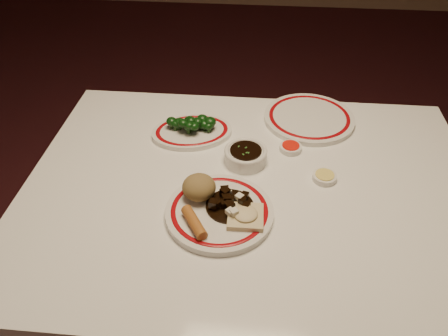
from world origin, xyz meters
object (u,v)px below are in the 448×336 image
stirfry_heap (230,202)px  broccoli_plate (192,132)px  dining_table (250,211)px  main_plate (219,212)px  soy_bowl (246,156)px  broccoli_pile (194,123)px  rice_mound (199,187)px  spring_roll (194,222)px  fried_wonton (246,216)px

stirfry_heap → broccoli_plate: bearing=114.2°
dining_table → main_plate: (-0.07, -0.11, 0.10)m
main_plate → broccoli_plate: bearing=109.5°
main_plate → stirfry_heap: stirfry_heap is taller
stirfry_heap → soy_bowl: stirfry_heap is taller
broccoli_pile → rice_mound: bearing=-79.2°
main_plate → soy_bowl: 0.22m
main_plate → rice_mound: 0.08m
spring_roll → broccoli_pile: size_ratio=0.64×
dining_table → rice_mound: size_ratio=14.33×
main_plate → soy_bowl: soy_bowl is taller
dining_table → fried_wonton: fried_wonton is taller
main_plate → rice_mound: bearing=141.8°
dining_table → main_plate: bearing=-123.2°
rice_mound → stirfry_heap: 0.08m
stirfry_heap → broccoli_plate: (-0.14, 0.31, -0.02)m
stirfry_heap → broccoli_pile: bearing=112.9°
stirfry_heap → spring_roll: bearing=-134.6°
spring_roll → broccoli_plate: (-0.06, 0.39, -0.02)m
broccoli_plate → broccoli_pile: bearing=23.1°
broccoli_plate → broccoli_pile: 0.03m
dining_table → spring_roll: bearing=-126.4°
dining_table → spring_roll: size_ratio=12.41×
spring_roll → broccoli_pile: broccoli_pile is taller
rice_mound → broccoli_plate: size_ratio=0.30×
fried_wonton → broccoli_plate: (-0.18, 0.35, -0.02)m
rice_mound → stirfry_heap: (0.08, -0.02, -0.02)m
broccoli_pile → soy_bowl: bearing=-36.8°
dining_table → broccoli_plate: 0.31m
fried_wonton → broccoli_pile: (-0.17, 0.36, 0.01)m
dining_table → stirfry_heap: 0.16m
rice_mound → spring_roll: size_ratio=0.87×
spring_roll → soy_bowl: (0.10, 0.27, -0.01)m
fried_wonton → broccoli_pile: size_ratio=0.57×
spring_roll → main_plate: bearing=16.6°
rice_mound → spring_roll: 0.10m
main_plate → stirfry_heap: bearing=38.2°
dining_table → soy_bowl: 0.15m
rice_mound → fried_wonton: size_ratio=0.98×
stirfry_heap → broccoli_pile: (-0.13, 0.32, 0.01)m
broccoli_plate → stirfry_heap: bearing=-65.8°
rice_mound → fried_wonton: 0.14m
rice_mound → soy_bowl: size_ratio=0.72×
dining_table → fried_wonton: bearing=-93.9°
spring_roll → broccoli_pile: 0.40m
main_plate → rice_mound: (-0.05, 0.04, 0.04)m
fried_wonton → stirfry_heap: size_ratio=0.72×
dining_table → stirfry_heap: size_ratio=10.14×
spring_roll → soy_bowl: spring_roll is taller
spring_roll → stirfry_heap: 0.11m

